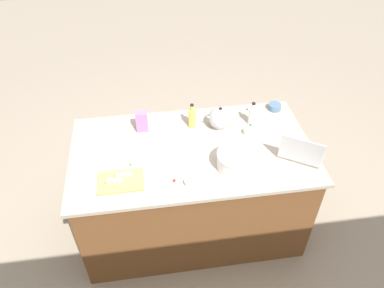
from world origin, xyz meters
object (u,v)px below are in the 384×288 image
at_px(kettle, 220,119).
at_px(ramekin_wide, 275,107).
at_px(bottle_vinegar, 252,115).
at_px(laptop, 301,152).
at_px(cutting_board, 121,181).
at_px(butter_stick_right, 115,181).
at_px(butter_stick_left, 124,176).
at_px(candy_bag, 142,121).
at_px(ramekin_small, 190,183).
at_px(bottle_oil, 192,118).
at_px(ramekin_medium, 248,132).
at_px(mixing_bowl_large, 237,160).

relative_size(kettle, ramekin_wide, 2.04).
bearing_deg(bottle_vinegar, laptop, 119.80).
height_order(cutting_board, butter_stick_right, butter_stick_right).
relative_size(butter_stick_left, candy_bag, 0.65).
bearing_deg(ramekin_small, cutting_board, -11.09).
height_order(bottle_oil, ramekin_medium, bottle_oil).
distance_m(kettle, ramekin_medium, 0.25).
bearing_deg(butter_stick_right, bottle_vinegar, -154.20).
bearing_deg(butter_stick_right, mixing_bowl_large, -176.34).
bearing_deg(ramekin_wide, mixing_bowl_large, 52.69).
relative_size(mixing_bowl_large, kettle, 1.37).
distance_m(butter_stick_left, butter_stick_right, 0.08).
bearing_deg(bottle_oil, butter_stick_right, 42.70).
xyz_separation_m(bottle_vinegar, cutting_board, (1.04, 0.50, -0.07)).
bearing_deg(butter_stick_left, ramekin_medium, -159.78).
height_order(laptop, cutting_board, laptop).
xyz_separation_m(laptop, bottle_vinegar, (0.25, -0.44, 0.03)).
height_order(mixing_bowl_large, bottle_vinegar, bottle_vinegar).
relative_size(butter_stick_left, ramekin_wide, 1.05).
distance_m(kettle, cutting_board, 0.93).
height_order(cutting_board, butter_stick_left, butter_stick_left).
distance_m(mixing_bowl_large, ramekin_small, 0.38).
bearing_deg(kettle, bottle_vinegar, -179.57).
bearing_deg(bottle_oil, ramekin_small, 80.41).
bearing_deg(cutting_board, bottle_oil, -136.66).
bearing_deg(mixing_bowl_large, bottle_vinegar, -116.47).
height_order(laptop, mixing_bowl_large, laptop).
bearing_deg(cutting_board, ramekin_small, 168.91).
height_order(butter_stick_right, ramekin_small, butter_stick_right).
bearing_deg(cutting_board, bottle_vinegar, -154.41).
height_order(kettle, ramekin_small, kettle).
bearing_deg(butter_stick_left, ramekin_small, 165.53).
bearing_deg(laptop, ramekin_small, 10.51).
distance_m(mixing_bowl_large, kettle, 0.47).
height_order(kettle, candy_bag, kettle).
bearing_deg(ramekin_medium, laptop, 134.35).
relative_size(mixing_bowl_large, ramekin_wide, 2.81).
distance_m(bottle_oil, kettle, 0.22).
bearing_deg(butter_stick_left, ramekin_wide, -153.32).
distance_m(laptop, ramekin_wide, 0.59).
xyz_separation_m(laptop, butter_stick_left, (1.27, 0.04, -0.01)).
relative_size(bottle_oil, ramekin_medium, 2.71).
relative_size(mixing_bowl_large, butter_stick_left, 2.67).
bearing_deg(bottle_oil, bottle_vinegar, 176.12).
height_order(kettle, butter_stick_right, kettle).
height_order(ramekin_medium, ramekin_wide, ramekin_wide).
distance_m(cutting_board, ramekin_wide, 1.45).
xyz_separation_m(mixing_bowl_large, ramekin_medium, (-0.18, -0.35, -0.05)).
bearing_deg(ramekin_wide, butter_stick_left, 26.68).
distance_m(bottle_vinegar, ramekin_wide, 0.30).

